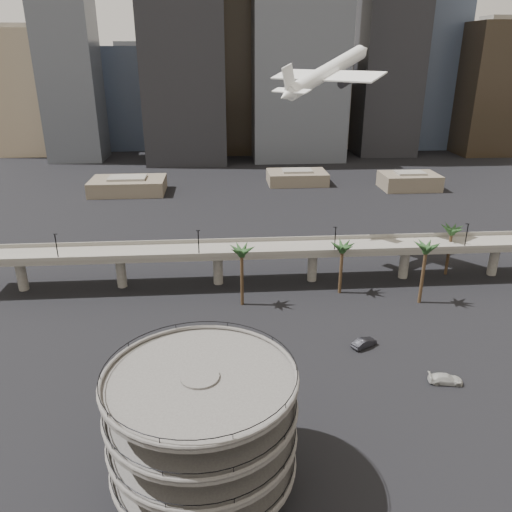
{
  "coord_description": "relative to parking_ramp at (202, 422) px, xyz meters",
  "views": [
    {
      "loc": [
        -10.3,
        -50.72,
        49.41
      ],
      "look_at": [
        -4.28,
        28.0,
        17.51
      ],
      "focal_mm": 35.0,
      "sensor_mm": 36.0,
      "label": 1
    }
  ],
  "objects": [
    {
      "name": "skyline",
      "position": [
        28.12,
        221.08,
        40.19
      ],
      "size": [
        269.0,
        86.0,
        136.62
      ],
      "color": "#85745C",
      "rests_on": "ground"
    },
    {
      "name": "car_c",
      "position": [
        38.42,
        17.99,
        -9.05
      ],
      "size": [
        5.71,
        3.08,
        1.57
      ],
      "primitive_type": "imported",
      "rotation": [
        0.0,
        0.0,
        1.4
      ],
      "color": "beige",
      "rests_on": "ground"
    },
    {
      "name": "car_b",
      "position": [
        28.28,
        29.64,
        -9.01
      ],
      "size": [
        5.25,
        4.0,
        1.66
      ],
      "primitive_type": "imported",
      "rotation": [
        0.0,
        0.0,
        2.08
      ],
      "color": "black",
      "rests_on": "ground"
    },
    {
      "name": "airborne_jet",
      "position": [
        28.53,
        74.94,
        35.79
      ],
      "size": [
        27.17,
        26.03,
        13.45
      ],
      "rotation": [
        0.0,
        -0.31,
        0.71
      ],
      "color": "white",
      "rests_on": "ground"
    },
    {
      "name": "low_buildings",
      "position": [
        19.89,
        146.3,
        -6.97
      ],
      "size": [
        135.0,
        27.5,
        6.8
      ],
      "color": "#685C4C",
      "rests_on": "ground"
    },
    {
      "name": "ground",
      "position": [
        13.0,
        4.0,
        -9.84
      ],
      "size": [
        700.0,
        700.0,
        0.0
      ],
      "primitive_type": "plane",
      "color": "black",
      "rests_on": "ground"
    },
    {
      "name": "overpass",
      "position": [
        13.0,
        59.0,
        -2.5
      ],
      "size": [
        130.0,
        9.3,
        14.7
      ],
      "color": "slate",
      "rests_on": "ground"
    },
    {
      "name": "car_a",
      "position": [
        5.88,
        20.92,
        -9.04
      ],
      "size": [
        4.9,
        2.47,
        1.6
      ],
      "primitive_type": "imported",
      "rotation": [
        0.0,
        0.0,
        1.7
      ],
      "color": "#A63A17",
      "rests_on": "ground"
    },
    {
      "name": "parking_ramp",
      "position": [
        0.0,
        0.0,
        0.0
      ],
      "size": [
        22.2,
        22.2,
        17.35
      ],
      "color": "#504D4B",
      "rests_on": "ground"
    },
    {
      "name": "palm_trees",
      "position": [
        34.48,
        51.47,
        1.46
      ],
      "size": [
        54.4,
        18.4,
        14.0
      ],
      "color": "#442F1D",
      "rests_on": "ground"
    }
  ]
}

